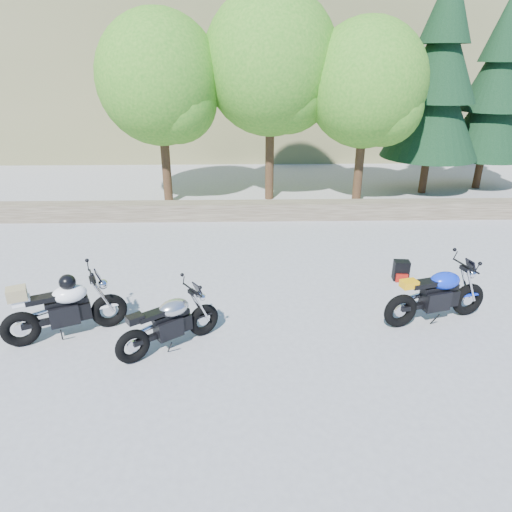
# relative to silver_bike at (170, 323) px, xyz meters

# --- Properties ---
(ground) EXTENTS (90.00, 90.00, 0.00)m
(ground) POSITION_rel_silver_bike_xyz_m (1.22, 0.97, -0.45)
(ground) COLOR gray
(ground) RESTS_ON ground
(stone_wall) EXTENTS (22.00, 0.55, 0.50)m
(stone_wall) POSITION_rel_silver_bike_xyz_m (1.22, 6.47, -0.20)
(stone_wall) COLOR brown
(stone_wall) RESTS_ON ground
(hillside) EXTENTS (80.00, 30.00, 15.00)m
(hillside) POSITION_rel_silver_bike_xyz_m (4.22, 28.97, 7.05)
(hillside) COLOR olive
(hillside) RESTS_ON ground
(tree_decid_left) EXTENTS (3.67, 3.67, 5.62)m
(tree_decid_left) POSITION_rel_silver_bike_xyz_m (-1.17, 8.11, 3.19)
(tree_decid_left) COLOR #382314
(tree_decid_left) RESTS_ON ground
(tree_decid_mid) EXTENTS (4.08, 4.08, 6.24)m
(tree_decid_mid) POSITION_rel_silver_bike_xyz_m (2.13, 8.51, 3.59)
(tree_decid_mid) COLOR #382314
(tree_decid_mid) RESTS_ON ground
(tree_decid_right) EXTENTS (3.54, 3.54, 5.41)m
(tree_decid_right) POSITION_rel_silver_bike_xyz_m (4.93, 7.91, 3.05)
(tree_decid_right) COLOR #382314
(tree_decid_right) RESTS_ON ground
(conifer_near) EXTENTS (3.17, 3.17, 7.06)m
(conifer_near) POSITION_rel_silver_bike_xyz_m (7.42, 9.17, 3.23)
(conifer_near) COLOR #382314
(conifer_near) RESTS_ON ground
(conifer_far) EXTENTS (2.82, 2.82, 6.27)m
(conifer_far) POSITION_rel_silver_bike_xyz_m (9.62, 9.77, 2.82)
(conifer_far) COLOR #382314
(conifer_far) RESTS_ON ground
(silver_bike) EXTENTS (1.56, 1.20, 0.92)m
(silver_bike) POSITION_rel_silver_bike_xyz_m (0.00, 0.00, 0.00)
(silver_bike) COLOR black
(silver_bike) RESTS_ON ground
(white_bike) EXTENTS (1.90, 0.98, 1.11)m
(white_bike) POSITION_rel_silver_bike_xyz_m (-1.80, 0.38, 0.10)
(white_bike) COLOR black
(white_bike) RESTS_ON ground
(blue_bike) EXTENTS (2.00, 0.80, 1.02)m
(blue_bike) POSITION_rel_silver_bike_xyz_m (4.59, 0.72, 0.05)
(blue_bike) COLOR black
(blue_bike) RESTS_ON ground
(backpack) EXTENTS (0.34, 0.30, 0.43)m
(backpack) POSITION_rel_silver_bike_xyz_m (4.51, 2.36, -0.24)
(backpack) COLOR black
(backpack) RESTS_ON ground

